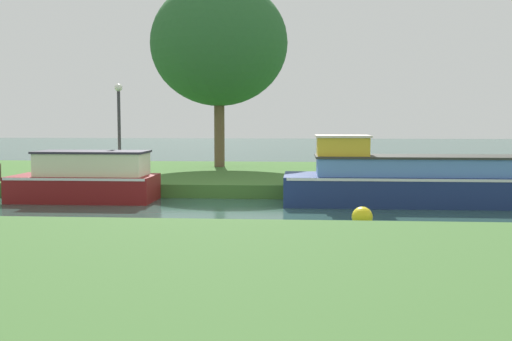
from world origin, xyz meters
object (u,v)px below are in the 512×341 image
(willow_tree_left, at_px, (219,44))
(channel_buoy, at_px, (362,217))
(navy_narrowboat, at_px, (431,181))
(lamp_post, at_px, (119,120))
(mooring_post_near, at_px, (70,172))
(maroon_barge, at_px, (87,179))

(willow_tree_left, xyz_separation_m, channel_buoy, (4.63, -11.39, -5.12))
(navy_narrowboat, xyz_separation_m, willow_tree_left, (-6.83, 7.69, 4.69))
(navy_narrowboat, bearing_deg, willow_tree_left, 131.59)
(lamp_post, bearing_deg, willow_tree_left, 66.74)
(lamp_post, distance_m, channel_buoy, 9.34)
(lamp_post, bearing_deg, navy_narrowboat, -12.69)
(channel_buoy, bearing_deg, mooring_post_near, 148.72)
(willow_tree_left, distance_m, lamp_post, 6.83)
(navy_narrowboat, height_order, lamp_post, lamp_post)
(navy_narrowboat, distance_m, channel_buoy, 4.32)
(lamp_post, relative_size, mooring_post_near, 5.26)
(mooring_post_near, bearing_deg, channel_buoy, -31.28)
(maroon_barge, relative_size, channel_buoy, 8.96)
(willow_tree_left, height_order, channel_buoy, willow_tree_left)
(navy_narrowboat, relative_size, mooring_post_near, 14.23)
(willow_tree_left, height_order, lamp_post, willow_tree_left)
(navy_narrowboat, height_order, channel_buoy, navy_narrowboat)
(maroon_barge, distance_m, lamp_post, 2.69)
(navy_narrowboat, xyz_separation_m, lamp_post, (-9.24, 2.08, 1.65))
(mooring_post_near, bearing_deg, willow_tree_left, 58.87)
(willow_tree_left, relative_size, mooring_post_near, 12.93)
(willow_tree_left, bearing_deg, lamp_post, -113.26)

